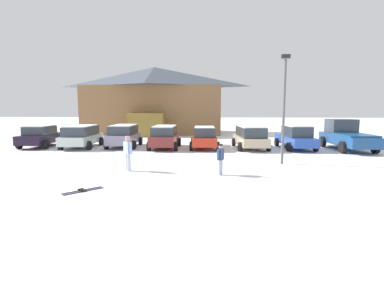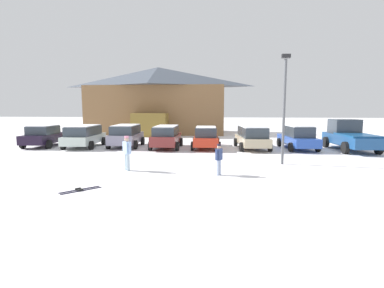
# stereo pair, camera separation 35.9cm
# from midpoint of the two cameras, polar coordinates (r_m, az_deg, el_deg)

# --- Properties ---
(ground) EXTENTS (160.00, 160.00, 0.00)m
(ground) POSITION_cam_midpoint_polar(r_m,az_deg,el_deg) (9.53, -7.73, -11.52)
(ground) COLOR white
(ski_lodge) EXTENTS (15.88, 9.26, 7.62)m
(ski_lodge) POSITION_cam_midpoint_polar(r_m,az_deg,el_deg) (35.55, -6.19, 8.33)
(ski_lodge) COLOR brown
(ski_lodge) RESTS_ON ground
(parked_black_sedan) EXTENTS (2.32, 4.17, 1.65)m
(parked_black_sedan) POSITION_cam_midpoint_polar(r_m,az_deg,el_deg) (25.63, -25.93, 1.42)
(parked_black_sedan) COLOR black
(parked_black_sedan) RESTS_ON ground
(parked_silver_wagon) EXTENTS (2.45, 4.55, 1.66)m
(parked_silver_wagon) POSITION_cam_midpoint_polar(r_m,az_deg,el_deg) (23.99, -19.46, 1.55)
(parked_silver_wagon) COLOR #B4C4BC
(parked_silver_wagon) RESTS_ON ground
(parked_grey_wagon) EXTENTS (2.38, 4.18, 1.69)m
(parked_grey_wagon) POSITION_cam_midpoint_polar(r_m,az_deg,el_deg) (23.35, -12.02, 1.69)
(parked_grey_wagon) COLOR gray
(parked_grey_wagon) RESTS_ON ground
(parked_maroon_van) EXTENTS (2.19, 4.20, 1.67)m
(parked_maroon_van) POSITION_cam_midpoint_polar(r_m,az_deg,el_deg) (22.09, -4.44, 1.50)
(parked_maroon_van) COLOR maroon
(parked_maroon_van) RESTS_ON ground
(parked_red_sedan) EXTENTS (2.21, 4.59, 1.61)m
(parked_red_sedan) POSITION_cam_midpoint_polar(r_m,az_deg,el_deg) (22.16, 3.14, 1.30)
(parked_red_sedan) COLOR #B72B18
(parked_red_sedan) RESTS_ON ground
(parked_beige_suv) EXTENTS (2.49, 4.65, 1.67)m
(parked_beige_suv) POSITION_cam_midpoint_polar(r_m,az_deg,el_deg) (22.20, 11.82, 1.40)
(parked_beige_suv) COLOR tan
(parked_beige_suv) RESTS_ON ground
(parked_blue_hatchback) EXTENTS (2.33, 4.81, 1.73)m
(parked_blue_hatchback) POSITION_cam_midpoint_polar(r_m,az_deg,el_deg) (23.01, 19.95, 1.21)
(parked_blue_hatchback) COLOR #2447A3
(parked_blue_hatchback) RESTS_ON ground
(pickup_truck) EXTENTS (2.52, 5.51, 2.15)m
(pickup_truck) POSITION_cam_midpoint_polar(r_m,az_deg,el_deg) (23.99, 28.13, 1.34)
(pickup_truck) COLOR navy
(pickup_truck) RESTS_ON ground
(skier_teen_in_navy_coat) EXTENTS (0.33, 0.48, 1.41)m
(skier_teen_in_navy_coat) POSITION_cam_midpoint_polar(r_m,az_deg,el_deg) (13.38, 5.91, -2.59)
(skier_teen_in_navy_coat) COLOR #9CACC9
(skier_teen_in_navy_coat) RESTS_ON ground
(skier_adult_in_blue_parka) EXTENTS (0.48, 0.46, 1.67)m
(skier_adult_in_blue_parka) POSITION_cam_midpoint_polar(r_m,az_deg,el_deg) (14.52, -11.60, -1.34)
(skier_adult_in_blue_parka) COLOR #A3BBCA
(skier_adult_in_blue_parka) RESTS_ON ground
(pair_of_skis) EXTENTS (1.24, 1.27, 0.08)m
(pair_of_skis) POSITION_cam_midpoint_polar(r_m,az_deg,el_deg) (11.71, -19.71, -8.23)
(pair_of_skis) COLOR black
(pair_of_skis) RESTS_ON ground
(lamp_post) EXTENTS (0.44, 0.24, 5.72)m
(lamp_post) POSITION_cam_midpoint_polar(r_m,az_deg,el_deg) (16.51, 17.77, 7.35)
(lamp_post) COLOR #515459
(lamp_post) RESTS_ON ground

